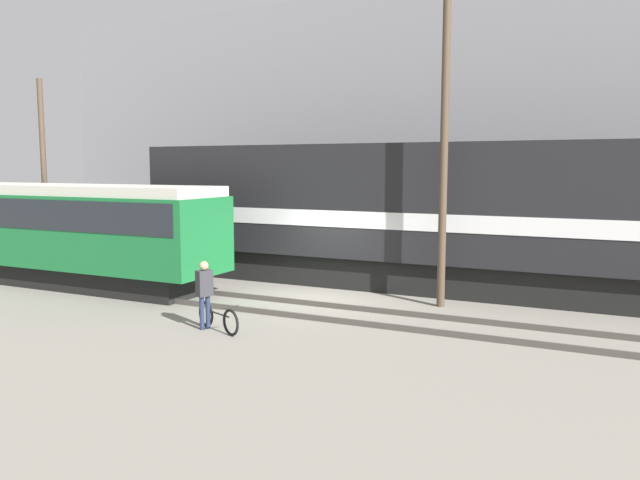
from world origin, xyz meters
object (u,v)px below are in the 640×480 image
object	(u,v)px
bicycle	(218,318)
person	(204,288)
freight_locomotive	(446,214)
utility_pole_center	(444,138)
utility_pole_left	(44,175)
streetcar	(67,228)

from	to	relation	value
bicycle	person	bearing A→B (deg)	178.14
freight_locomotive	utility_pole_center	size ratio (longest dim) A/B	2.20
person	utility_pole_left	size ratio (longest dim) A/B	0.23
freight_locomotive	utility_pole_center	bearing A→B (deg)	-77.47
utility_pole_left	utility_pole_center	distance (m)	15.17
streetcar	utility_pole_left	world-z (taller)	utility_pole_left
freight_locomotive	utility_pole_left	size ratio (longest dim) A/B	2.87
streetcar	bicycle	xyz separation A→B (m)	(7.62, -2.59, -1.53)
bicycle	utility_pole_left	bearing A→B (deg)	156.75
bicycle	utility_pole_left	xyz separation A→B (m)	(-11.17, 4.80, 3.19)
freight_locomotive	utility_pole_left	bearing A→B (deg)	-171.42
utility_pole_left	utility_pole_center	xyz separation A→B (m)	(15.14, 0.00, 1.05)
streetcar	person	size ratio (longest dim) A/B	6.81
bicycle	person	xyz separation A→B (m)	(-0.38, 0.01, 0.66)
person	freight_locomotive	bearing A→B (deg)	61.12
utility_pole_left	freight_locomotive	bearing A→B (deg)	8.58
freight_locomotive	utility_pole_left	world-z (taller)	utility_pole_left
person	utility_pole_center	distance (m)	7.39
utility_pole_center	freight_locomotive	bearing A→B (deg)	102.53
utility_pole_left	utility_pole_center	bearing A→B (deg)	0.00
streetcar	utility_pole_center	bearing A→B (deg)	10.79
utility_pole_left	streetcar	bearing A→B (deg)	-31.92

